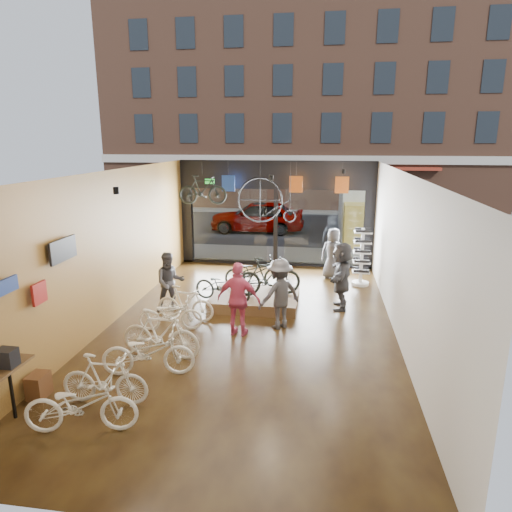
% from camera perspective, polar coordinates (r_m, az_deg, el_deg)
% --- Properties ---
extents(ground_plane, '(7.00, 12.00, 0.04)m').
position_cam_1_polar(ground_plane, '(11.40, -0.78, -9.10)').
color(ground_plane, black).
rests_on(ground_plane, ground).
extents(ceiling, '(7.00, 12.00, 0.04)m').
position_cam_1_polar(ceiling, '(10.48, -0.86, 10.54)').
color(ceiling, black).
rests_on(ceiling, ground).
extents(wall_left, '(0.04, 12.00, 3.80)m').
position_cam_1_polar(wall_left, '(11.85, -17.87, 0.89)').
color(wall_left, '#A87B2E').
rests_on(wall_left, ground).
extents(wall_right, '(0.04, 12.00, 3.80)m').
position_cam_1_polar(wall_right, '(10.81, 17.93, -0.37)').
color(wall_right, beige).
rests_on(wall_right, ground).
extents(wall_back, '(7.00, 0.04, 3.80)m').
position_cam_1_polar(wall_back, '(5.31, -11.64, -15.52)').
color(wall_back, beige).
rests_on(wall_back, ground).
extents(storefront, '(7.00, 0.26, 3.80)m').
position_cam_1_polar(storefront, '(16.62, 2.50, 5.28)').
color(storefront, black).
rests_on(storefront, ground).
extents(exit_sign, '(0.35, 0.06, 0.18)m').
position_cam_1_polar(exit_sign, '(16.77, -5.79, 9.27)').
color(exit_sign, '#198C26').
rests_on(exit_sign, storefront).
extents(street_road, '(30.00, 18.00, 0.02)m').
position_cam_1_polar(street_road, '(25.78, 4.54, 4.20)').
color(street_road, black).
rests_on(street_road, ground).
extents(sidewalk_near, '(30.00, 2.40, 0.12)m').
position_cam_1_polar(sidewalk_near, '(18.16, 2.83, 0.13)').
color(sidewalk_near, slate).
rests_on(sidewalk_near, ground).
extents(sidewalk_far, '(30.00, 2.00, 0.12)m').
position_cam_1_polar(sidewalk_far, '(29.71, 5.08, 5.68)').
color(sidewalk_far, slate).
rests_on(sidewalk_far, ground).
extents(opposite_building, '(26.00, 5.00, 14.00)m').
position_cam_1_polar(opposite_building, '(31.96, 5.66, 18.75)').
color(opposite_building, brown).
rests_on(opposite_building, ground).
extents(street_car, '(4.64, 1.87, 1.58)m').
position_cam_1_polar(street_car, '(22.86, 0.15, 4.98)').
color(street_car, gray).
rests_on(street_car, street_road).
extents(box_truck, '(2.35, 7.04, 2.77)m').
position_cam_1_polar(box_truck, '(21.65, 13.70, 5.64)').
color(box_truck, silver).
rests_on(box_truck, street_road).
extents(floor_bike_0, '(1.87, 0.97, 0.94)m').
position_cam_1_polar(floor_bike_0, '(8.04, -21.04, -16.96)').
color(floor_bike_0, silver).
rests_on(floor_bike_0, ground_plane).
extents(floor_bike_1, '(1.57, 0.51, 0.94)m').
position_cam_1_polar(floor_bike_1, '(8.64, -18.39, -14.40)').
color(floor_bike_1, silver).
rests_on(floor_bike_1, ground_plane).
extents(floor_bike_2, '(1.90, 0.96, 0.95)m').
position_cam_1_polar(floor_bike_2, '(9.37, -13.34, -11.63)').
color(floor_bike_2, silver).
rests_on(floor_bike_2, ground_plane).
extents(floor_bike_3, '(1.80, 0.68, 1.05)m').
position_cam_1_polar(floor_bike_3, '(10.00, -11.83, -9.50)').
color(floor_bike_3, silver).
rests_on(floor_bike_3, ground_plane).
extents(floor_bike_4, '(1.62, 0.81, 0.81)m').
position_cam_1_polar(floor_bike_4, '(11.35, -10.65, -7.15)').
color(floor_bike_4, silver).
rests_on(floor_bike_4, ground_plane).
extents(floor_bike_5, '(1.57, 0.59, 0.92)m').
position_cam_1_polar(floor_bike_5, '(11.84, -8.84, -5.86)').
color(floor_bike_5, silver).
rests_on(floor_bike_5, ground_plane).
extents(display_platform, '(2.40, 1.80, 0.30)m').
position_cam_1_polar(display_platform, '(12.87, -0.14, -5.48)').
color(display_platform, '#50391D').
rests_on(display_platform, ground_plane).
extents(display_bike_left, '(1.70, 0.92, 0.85)m').
position_cam_1_polar(display_bike_left, '(12.24, -4.19, -3.74)').
color(display_bike_left, black).
rests_on(display_bike_left, display_platform).
extents(display_bike_mid, '(1.90, 1.03, 1.10)m').
position_cam_1_polar(display_bike_mid, '(12.62, 1.54, -2.56)').
color(display_bike_mid, black).
rests_on(display_bike_mid, display_platform).
extents(display_bike_right, '(1.82, 0.93, 0.91)m').
position_cam_1_polar(display_bike_right, '(13.33, -0.18, -2.03)').
color(display_bike_right, black).
rests_on(display_bike_right, display_platform).
extents(customer_1, '(0.98, 0.90, 1.63)m').
position_cam_1_polar(customer_1, '(12.42, -10.70, -3.24)').
color(customer_1, '#3F3F44').
rests_on(customer_1, ground_plane).
extents(customer_2, '(1.09, 0.59, 1.78)m').
position_cam_1_polar(customer_2, '(10.72, -2.17, -5.44)').
color(customer_2, '#CC4C72').
rests_on(customer_2, ground_plane).
extents(customer_3, '(1.29, 1.20, 1.75)m').
position_cam_1_polar(customer_3, '(11.14, 2.97, -4.75)').
color(customer_3, '#3F3F44').
rests_on(customer_3, ground_plane).
extents(customer_4, '(0.94, 0.72, 1.70)m').
position_cam_1_polar(customer_4, '(15.31, 9.61, 0.30)').
color(customer_4, '#3F3F44').
rests_on(customer_4, ground_plane).
extents(customer_5, '(0.64, 1.75, 1.86)m').
position_cam_1_polar(customer_5, '(12.61, 10.62, -2.43)').
color(customer_5, '#3F3F44').
rests_on(customer_5, ground_plane).
extents(sunglasses_rack, '(0.63, 0.56, 1.85)m').
position_cam_1_polar(sunglasses_rack, '(14.76, 13.07, -0.11)').
color(sunglasses_rack, white).
rests_on(sunglasses_rack, ground_plane).
extents(wall_merch, '(0.40, 2.40, 2.60)m').
position_cam_1_polar(wall_merch, '(9.08, -26.46, -7.98)').
color(wall_merch, navy).
rests_on(wall_merch, wall_left).
extents(penny_farthing, '(1.90, 0.06, 1.52)m').
position_cam_1_polar(penny_farthing, '(15.37, 1.70, 6.81)').
color(penny_farthing, black).
rests_on(penny_farthing, ceiling).
extents(hung_bike, '(1.61, 0.58, 0.95)m').
position_cam_1_polar(hung_bike, '(15.12, -6.69, 8.22)').
color(hung_bike, black).
rests_on(hung_bike, ceiling).
extents(jersey_left, '(0.45, 0.03, 0.55)m').
position_cam_1_polar(jersey_left, '(15.93, -3.48, 9.05)').
color(jersey_left, '#1E3F99').
rests_on(jersey_left, ceiling).
extents(jersey_mid, '(0.45, 0.03, 0.55)m').
position_cam_1_polar(jersey_mid, '(15.62, 5.02, 8.92)').
color(jersey_mid, '#CC5919').
rests_on(jersey_mid, ceiling).
extents(jersey_right, '(0.45, 0.03, 0.55)m').
position_cam_1_polar(jersey_right, '(15.61, 10.69, 8.72)').
color(jersey_right, '#CC5919').
rests_on(jersey_right, ceiling).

